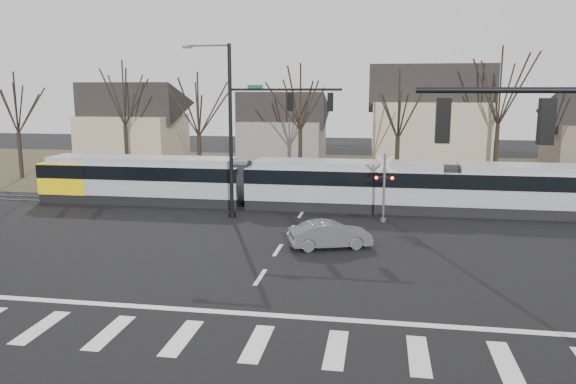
# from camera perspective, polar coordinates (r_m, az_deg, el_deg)

# --- Properties ---
(ground) EXTENTS (140.00, 140.00, 0.00)m
(ground) POSITION_cam_1_polar(r_m,az_deg,el_deg) (21.53, -3.98, -10.35)
(ground) COLOR black
(grass_verge) EXTENTS (140.00, 28.00, 0.01)m
(grass_verge) POSITION_cam_1_polar(r_m,az_deg,el_deg) (52.35, 4.12, 2.02)
(grass_verge) COLOR #38331E
(grass_verge) RESTS_ON ground
(crosswalk) EXTENTS (27.00, 2.60, 0.01)m
(crosswalk) POSITION_cam_1_polar(r_m,az_deg,el_deg) (17.97, -7.01, -14.75)
(crosswalk) COLOR silver
(crosswalk) RESTS_ON ground
(stop_line) EXTENTS (28.00, 0.35, 0.01)m
(stop_line) POSITION_cam_1_polar(r_m,az_deg,el_deg) (19.91, -5.20, -12.13)
(stop_line) COLOR silver
(stop_line) RESTS_ON ground
(lane_dashes) EXTENTS (0.18, 30.00, 0.01)m
(lane_dashes) POSITION_cam_1_polar(r_m,az_deg,el_deg) (36.69, 1.79, -1.57)
(lane_dashes) COLOR silver
(lane_dashes) RESTS_ON ground
(rail_pair) EXTENTS (90.00, 1.52, 0.06)m
(rail_pair) POSITION_cam_1_polar(r_m,az_deg,el_deg) (36.49, 1.74, -1.60)
(rail_pair) COLOR #59595E
(rail_pair) RESTS_ON ground
(tram) EXTENTS (40.93, 3.04, 3.10)m
(tram) POSITION_cam_1_polar(r_m,az_deg,el_deg) (36.14, 5.65, 0.91)
(tram) COLOR gray
(tram) RESTS_ON ground
(sedan) EXTENTS (3.87, 4.86, 1.32)m
(sedan) POSITION_cam_1_polar(r_m,az_deg,el_deg) (27.42, 4.30, -4.33)
(sedan) COLOR #4F5057
(sedan) RESTS_ON ground
(signal_pole_far) EXTENTS (9.28, 0.44, 10.20)m
(signal_pole_far) POSITION_cam_1_polar(r_m,az_deg,el_deg) (32.92, -3.17, 7.05)
(signal_pole_far) COLOR black
(signal_pole_far) RESTS_ON ground
(rail_crossing_signal) EXTENTS (1.08, 0.36, 4.00)m
(rail_crossing_signal) POSITION_cam_1_polar(r_m,az_deg,el_deg) (32.88, 9.72, 0.21)
(rail_crossing_signal) COLOR #59595B
(rail_crossing_signal) RESTS_ON ground
(tree_row) EXTENTS (59.20, 7.20, 10.00)m
(tree_row) POSITION_cam_1_polar(r_m,az_deg,el_deg) (45.73, 6.01, 7.07)
(tree_row) COLOR black
(tree_row) RESTS_ON ground
(house_a) EXTENTS (9.72, 8.64, 8.60)m
(house_a) POSITION_cam_1_polar(r_m,az_deg,el_deg) (59.09, -15.48, 6.98)
(house_a) COLOR tan
(house_a) RESTS_ON ground
(house_b) EXTENTS (8.64, 7.56, 7.65)m
(house_b) POSITION_cam_1_polar(r_m,az_deg,el_deg) (56.54, -0.54, 6.71)
(house_b) COLOR slate
(house_b) RESTS_ON ground
(house_c) EXTENTS (10.80, 8.64, 10.10)m
(house_c) POSITION_cam_1_polar(r_m,az_deg,el_deg) (52.80, 14.15, 7.51)
(house_c) COLOR tan
(house_c) RESTS_ON ground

